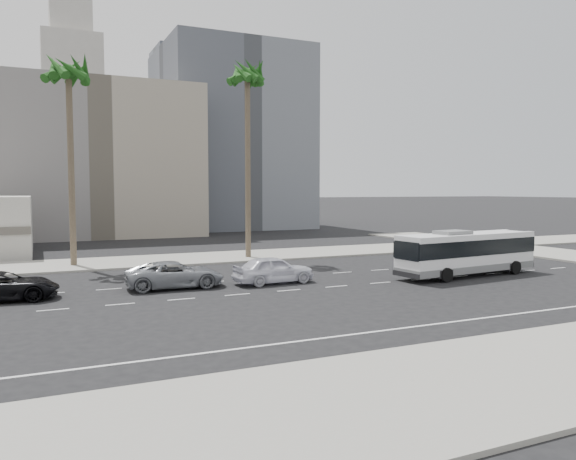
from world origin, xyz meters
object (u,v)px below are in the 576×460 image
palm_mid (69,76)px  palm_near (247,79)px  city_bus (467,252)px  car_b (175,275)px  car_a (273,270)px  car_c (2,286)px

palm_mid → palm_near: bearing=-3.0°
city_bus → car_b: 18.50m
palm_mid → car_a: bearing=-50.3°
car_a → car_c: 14.42m
car_a → car_b: size_ratio=0.88×
palm_near → palm_mid: 13.20m
city_bus → palm_near: bearing=118.0°
car_b → car_a: bearing=-96.4°
car_a → car_b: (-5.69, 0.90, -0.06)m
car_c → palm_mid: 17.77m
palm_mid → car_b: bearing=-68.0°
city_bus → palm_near: palm_near is taller
city_bus → car_a: bearing=162.4°
car_a → palm_mid: size_ratio=0.32×
car_a → car_b: 5.76m
city_bus → palm_mid: size_ratio=0.70×
car_b → palm_mid: (-4.69, 11.59, 12.78)m
car_c → palm_mid: palm_mid is taller
car_b → palm_mid: bearing=24.7°
palm_mid → car_c: bearing=-109.0°
palm_near → palm_mid: palm_near is taller
palm_near → car_c: bearing=-147.4°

